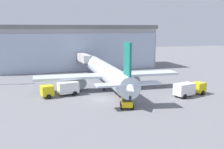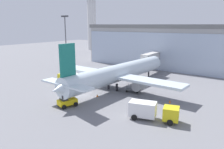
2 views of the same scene
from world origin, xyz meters
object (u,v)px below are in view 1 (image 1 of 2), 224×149
at_px(baggage_cart, 125,85).
at_px(safety_cone_wingtip, 165,86).
at_px(safety_cone_nose, 118,95).
at_px(catering_truck, 61,89).
at_px(pushback_tug, 127,102).
at_px(fuel_truck, 189,89).
at_px(airplane, 107,73).
at_px(jet_bridge, 82,58).

height_order(baggage_cart, safety_cone_wingtip, baggage_cart).
bearing_deg(safety_cone_nose, safety_cone_wingtip, 21.91).
relative_size(baggage_cart, safety_cone_nose, 5.73).
distance_m(catering_truck, pushback_tug, 14.69).
bearing_deg(pushback_tug, safety_cone_wingtip, -32.20).
xyz_separation_m(fuel_truck, pushback_tug, (-14.38, -3.85, -0.49)).
distance_m(catering_truck, fuel_truck, 25.14).
distance_m(pushback_tug, safety_cone_nose, 7.33).
bearing_deg(baggage_cart, pushback_tug, 53.93).
relative_size(baggage_cart, safety_cone_wingtip, 5.73).
distance_m(airplane, safety_cone_wingtip, 13.71).
relative_size(airplane, fuel_truck, 4.78).
relative_size(jet_bridge, fuel_truck, 1.69).
distance_m(baggage_cart, safety_cone_nose, 8.03).
height_order(pushback_tug, safety_cone_wingtip, pushback_tug).
relative_size(catering_truck, pushback_tug, 2.13).
relative_size(safety_cone_nose, safety_cone_wingtip, 1.00).
distance_m(fuel_truck, safety_cone_nose, 14.01).
relative_size(airplane, safety_cone_nose, 66.22).
distance_m(airplane, pushback_tug, 14.96).
distance_m(airplane, fuel_truck, 17.60).
bearing_deg(airplane, jet_bridge, 6.78).
height_order(fuel_truck, baggage_cart, fuel_truck).
bearing_deg(airplane, safety_cone_wingtip, -97.92).
relative_size(catering_truck, safety_cone_nose, 13.82).
relative_size(baggage_cart, pushback_tug, 0.88).
relative_size(jet_bridge, baggage_cart, 4.09).
bearing_deg(baggage_cart, catering_truck, -4.94).
height_order(jet_bridge, catering_truck, jet_bridge).
bearing_deg(safety_cone_nose, jet_bridge, 93.94).
height_order(airplane, fuel_truck, airplane).
xyz_separation_m(airplane, safety_cone_wingtip, (13.14, -2.27, -3.17)).
height_order(fuel_truck, safety_cone_nose, fuel_truck).
bearing_deg(safety_cone_wingtip, catering_truck, -176.41).
bearing_deg(jet_bridge, catering_truck, 157.16).
xyz_separation_m(jet_bridge, baggage_cart, (5.88, -21.42, -3.94)).
bearing_deg(safety_cone_wingtip, airplane, 170.21).
relative_size(airplane, baggage_cart, 11.55).
relative_size(jet_bridge, airplane, 0.35).
bearing_deg(catering_truck, pushback_tug, 119.14).
bearing_deg(safety_cone_nose, fuel_truck, -14.06).
relative_size(airplane, catering_truck, 4.79).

